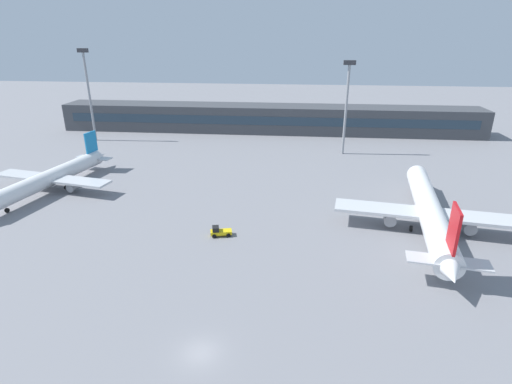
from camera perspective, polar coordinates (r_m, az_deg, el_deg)
The scene contains 7 objects.
ground_plane at distance 80.79m, azimuth -1.45°, elevation -1.92°, with size 400.00×400.00×0.00m, color gray.
terminal_building at distance 141.02m, azimuth 1.81°, elevation 10.31°, with size 141.56×12.13×9.00m.
airplane_near at distance 76.87m, azimuth 23.20°, elevation -2.23°, with size 32.44×46.14×11.43m.
airplane_mid at distance 97.42m, azimuth -27.30°, elevation 1.65°, with size 27.66×39.21×9.74m.
baggage_tug_yellow at distance 69.14m, azimuth -5.16°, elevation -5.57°, with size 3.85×2.48×1.75m.
floodlight_tower_west at distance 114.96m, azimuth 12.66°, elevation 12.36°, with size 3.20×0.80×25.38m.
floodlight_tower_east at distance 137.15m, azimuth -22.57°, elevation 13.24°, with size 3.20×0.80×27.79m.
Camera 1 is at (9.39, -33.41, 32.40)m, focal length 28.35 mm.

